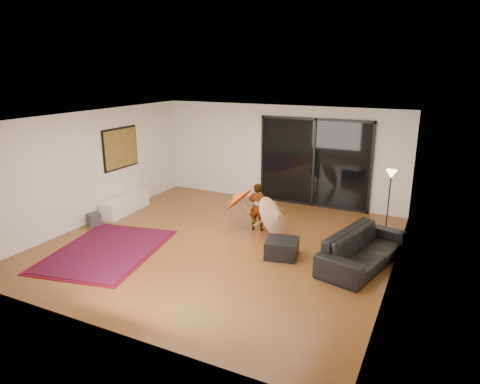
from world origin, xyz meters
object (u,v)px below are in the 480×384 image
Objects in this scene: child at (257,207)px; media_console at (126,204)px; ottoman at (282,248)px; sofa at (363,249)px.

media_console is at bearing -3.41° from child.
media_console is 2.54× the size of ottoman.
child is at bearing 87.09° from sofa.
sofa is 2.00× the size of child.
media_console is 4.74m from ottoman.
media_console is 0.70× the size of sofa.
sofa is (6.20, -0.47, 0.11)m from media_console.
sofa is 3.60× the size of ottoman.
child reaches higher than sofa.
sofa is 2.70m from child.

